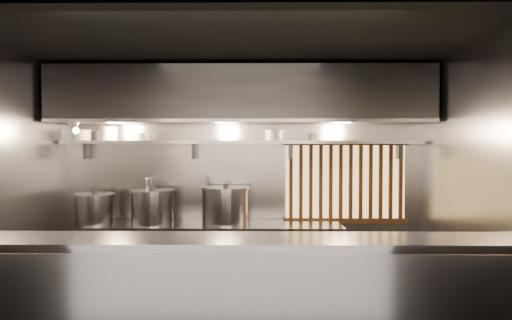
{
  "coord_description": "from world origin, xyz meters",
  "views": [
    {
      "loc": [
        0.24,
        -4.82,
        1.87
      ],
      "look_at": [
        0.18,
        0.55,
        1.69
      ],
      "focal_mm": 35.0,
      "sensor_mm": 36.0,
      "label": 1
    }
  ],
  "objects_px": {
    "pendant_bulb": "(233,135)",
    "stock_pot_mid": "(152,207)",
    "stock_pot_left": "(95,209)",
    "stock_pot_right": "(226,205)",
    "heat_lamp": "(74,126)"
  },
  "relations": [
    {
      "from": "stock_pot_left",
      "to": "stock_pot_mid",
      "type": "height_order",
      "value": "stock_pot_mid"
    },
    {
      "from": "pendant_bulb",
      "to": "stock_pot_left",
      "type": "distance_m",
      "value": 1.87
    },
    {
      "from": "pendant_bulb",
      "to": "stock_pot_mid",
      "type": "bearing_deg",
      "value": -173.07
    },
    {
      "from": "stock_pot_left",
      "to": "stock_pot_mid",
      "type": "distance_m",
      "value": 0.69
    },
    {
      "from": "heat_lamp",
      "to": "pendant_bulb",
      "type": "relative_size",
      "value": 1.87
    },
    {
      "from": "heat_lamp",
      "to": "stock_pot_right",
      "type": "bearing_deg",
      "value": 9.86
    },
    {
      "from": "heat_lamp",
      "to": "stock_pot_mid",
      "type": "distance_m",
      "value": 1.29
    },
    {
      "from": "stock_pot_mid",
      "to": "pendant_bulb",
      "type": "bearing_deg",
      "value": 6.93
    },
    {
      "from": "heat_lamp",
      "to": "stock_pot_left",
      "type": "bearing_deg",
      "value": 58.28
    },
    {
      "from": "stock_pot_right",
      "to": "pendant_bulb",
      "type": "bearing_deg",
      "value": 30.63
    },
    {
      "from": "heat_lamp",
      "to": "pendant_bulb",
      "type": "xyz_separation_m",
      "value": [
        1.8,
        0.35,
        -0.11
      ]
    },
    {
      "from": "stock_pot_mid",
      "to": "stock_pot_right",
      "type": "height_order",
      "value": "stock_pot_right"
    },
    {
      "from": "stock_pot_left",
      "to": "stock_pot_right",
      "type": "height_order",
      "value": "stock_pot_right"
    },
    {
      "from": "pendant_bulb",
      "to": "stock_pot_right",
      "type": "xyz_separation_m",
      "value": [
        -0.09,
        -0.05,
        -0.84
      ]
    },
    {
      "from": "pendant_bulb",
      "to": "stock_pot_right",
      "type": "bearing_deg",
      "value": -149.37
    }
  ]
}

